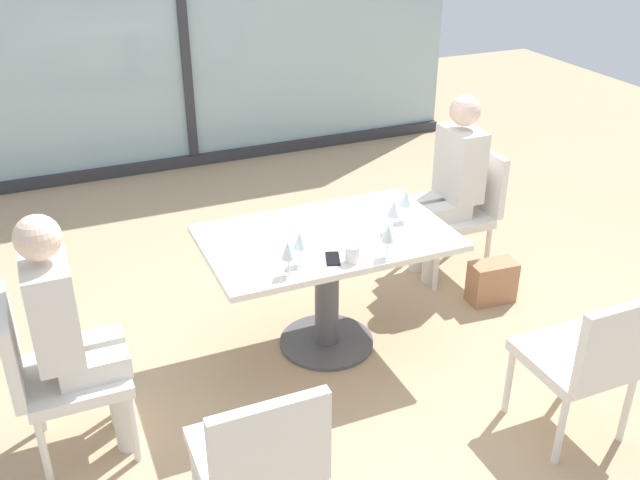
{
  "coord_description": "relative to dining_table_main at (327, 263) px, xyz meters",
  "views": [
    {
      "loc": [
        -1.42,
        -3.25,
        2.54
      ],
      "look_at": [
        0.0,
        0.1,
        0.65
      ],
      "focal_mm": 40.43,
      "sensor_mm": 36.0,
      "label": 1
    }
  ],
  "objects": [
    {
      "name": "person_side_end",
      "position": [
        -1.41,
        -0.32,
        0.15
      ],
      "size": [
        0.39,
        0.34,
        1.26
      ],
      "color": "silver",
      "rests_on": "ground_plane"
    },
    {
      "name": "person_far_right",
      "position": [
        1.11,
        0.48,
        0.15
      ],
      "size": [
        0.39,
        0.34,
        1.26
      ],
      "color": "silver",
      "rests_on": "ground_plane"
    },
    {
      "name": "chair_front_left",
      "position": [
        -0.82,
        -1.22,
        -0.05
      ],
      "size": [
        0.46,
        0.5,
        0.87
      ],
      "color": "silver",
      "rests_on": "ground_plane"
    },
    {
      "name": "chair_far_right",
      "position": [
        1.22,
        0.48,
        -0.05
      ],
      "size": [
        0.5,
        0.46,
        0.87
      ],
      "color": "silver",
      "rests_on": "ground_plane"
    },
    {
      "name": "wine_glass_4",
      "position": [
        0.36,
        -0.09,
        0.31
      ],
      "size": [
        0.07,
        0.07,
        0.18
      ],
      "color": "silver",
      "rests_on": "dining_table_main"
    },
    {
      "name": "dining_table_main",
      "position": [
        0.0,
        0.0,
        0.0
      ],
      "size": [
        1.37,
        0.84,
        0.73
      ],
      "color": "silver",
      "rests_on": "ground_plane"
    },
    {
      "name": "window_wall_backdrop",
      "position": [
        0.0,
        3.2,
        0.66
      ],
      "size": [
        5.31,
        0.1,
        2.7
      ],
      "color": "#9CB7BC",
      "rests_on": "ground_plane"
    },
    {
      "name": "cell_phone_on_table",
      "position": [
        -0.08,
        -0.27,
        0.19
      ],
      "size": [
        0.11,
        0.16,
        0.01
      ],
      "primitive_type": "cube",
      "rotation": [
        0.0,
        0.0,
        -0.35
      ],
      "color": "black",
      "rests_on": "dining_table_main"
    },
    {
      "name": "chair_front_right",
      "position": [
        0.82,
        -1.22,
        -0.05
      ],
      "size": [
        0.46,
        0.5,
        0.87
      ],
      "color": "silver",
      "rests_on": "ground_plane"
    },
    {
      "name": "wine_glass_1",
      "position": [
        -0.26,
        -0.24,
        0.31
      ],
      "size": [
        0.07,
        0.07,
        0.18
      ],
      "color": "silver",
      "rests_on": "dining_table_main"
    },
    {
      "name": "chair_side_end",
      "position": [
        -1.52,
        -0.32,
        -0.05
      ],
      "size": [
        0.5,
        0.46,
        0.87
      ],
      "color": "silver",
      "rests_on": "ground_plane"
    },
    {
      "name": "wine_glass_2",
      "position": [
        0.49,
        -0.0,
        0.31
      ],
      "size": [
        0.07,
        0.07,
        0.18
      ],
      "color": "silver",
      "rests_on": "dining_table_main"
    },
    {
      "name": "coffee_cup",
      "position": [
        0.0,
        -0.33,
        0.23
      ],
      "size": [
        0.08,
        0.08,
        0.09
      ],
      "primitive_type": "cylinder",
      "color": "white",
      "rests_on": "dining_table_main"
    },
    {
      "name": "wine_glass_3",
      "position": [
        0.19,
        -0.35,
        0.31
      ],
      "size": [
        0.07,
        0.07,
        0.18
      ],
      "color": "silver",
      "rests_on": "dining_table_main"
    },
    {
      "name": "ground_plane",
      "position": [
        0.0,
        0.0,
        -0.55
      ],
      "size": [
        12.0,
        12.0,
        0.0
      ],
      "primitive_type": "plane",
      "color": "tan"
    },
    {
      "name": "handbag_0",
      "position": [
        1.18,
        0.02,
        -0.41
      ],
      "size": [
        0.31,
        0.18,
        0.28
      ],
      "primitive_type": "cube",
      "rotation": [
        0.0,
        0.0,
        -0.08
      ],
      "color": "#A3704C",
      "rests_on": "ground_plane"
    },
    {
      "name": "wine_glass_0",
      "position": [
        -0.35,
        -0.32,
        0.31
      ],
      "size": [
        0.07,
        0.07,
        0.18
      ],
      "color": "silver",
      "rests_on": "dining_table_main"
    }
  ]
}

